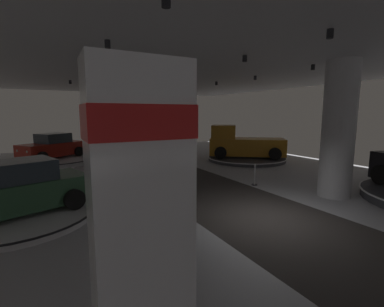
% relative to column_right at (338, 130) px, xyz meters
% --- Properties ---
extents(ground, '(24.00, 44.00, 0.06)m').
position_rel_column_right_xyz_m(ground, '(-4.21, -0.47, -2.77)').
color(ground, '#B2B2B7').
extents(ceiling_with_spotlights, '(24.00, 44.00, 0.39)m').
position_rel_column_right_xyz_m(ceiling_with_spotlights, '(-4.21, -0.47, 2.80)').
color(ceiling_with_spotlights, silver).
extents(column_right, '(1.26, 1.26, 5.50)m').
position_rel_column_right_xyz_m(column_right, '(0.00, 0.00, 0.00)').
color(column_right, silver).
rests_on(column_right, ground).
extents(brand_sign_pylon, '(1.28, 0.67, 3.99)m').
position_rel_column_right_xyz_m(brand_sign_pylon, '(-9.60, -3.87, -0.69)').
color(brand_sign_pylon, slate).
rests_on(brand_sign_pylon, ground).
extents(display_platform_far_right, '(5.68, 5.68, 0.27)m').
position_rel_column_right_xyz_m(display_platform_far_right, '(2.56, 8.53, -2.60)').
color(display_platform_far_right, '#333338').
rests_on(display_platform_far_right, ground).
extents(pickup_truck_far_right, '(5.48, 4.90, 2.30)m').
position_rel_column_right_xyz_m(pickup_truck_far_right, '(2.30, 8.72, -1.55)').
color(pickup_truck_far_right, '#B77519').
rests_on(pickup_truck_far_right, display_platform_far_right).
extents(display_platform_deep_left, '(5.93, 5.93, 0.33)m').
position_rel_column_right_xyz_m(display_platform_deep_left, '(-9.93, 14.50, -2.57)').
color(display_platform_deep_left, silver).
rests_on(display_platform_deep_left, ground).
extents(display_car_deep_left, '(4.48, 3.86, 1.71)m').
position_rel_column_right_xyz_m(display_car_deep_left, '(-9.90, 14.51, -1.65)').
color(display_car_deep_left, maroon).
rests_on(display_car_deep_left, display_platform_deep_left).
extents(display_platform_mid_left, '(4.75, 4.75, 0.23)m').
position_rel_column_right_xyz_m(display_platform_mid_left, '(-11.36, 3.38, -2.62)').
color(display_platform_mid_left, silver).
rests_on(display_platform_mid_left, ground).
extents(display_car_mid_left, '(4.54, 3.14, 1.71)m').
position_rel_column_right_xyz_m(display_car_mid_left, '(-11.33, 3.39, -1.75)').
color(display_car_mid_left, '#2D5638').
rests_on(display_car_mid_left, display_platform_mid_left).
extents(visitor_walking_near, '(0.32, 0.32, 1.59)m').
position_rel_column_right_xyz_m(visitor_walking_near, '(-5.74, 10.94, -1.84)').
color(visitor_walking_near, black).
rests_on(visitor_walking_near, ground).
extents(visitor_walking_far, '(0.32, 0.32, 1.59)m').
position_rel_column_right_xyz_m(visitor_walking_far, '(-4.83, 7.94, -1.84)').
color(visitor_walking_far, black).
rests_on(visitor_walking_far, ground).
extents(stanchion_a, '(0.28, 0.28, 1.01)m').
position_rel_column_right_xyz_m(stanchion_a, '(-5.77, 5.00, -2.38)').
color(stanchion_a, '#333338').
rests_on(stanchion_a, ground).
extents(stanchion_b, '(0.28, 0.28, 1.01)m').
position_rel_column_right_xyz_m(stanchion_b, '(-1.72, 2.91, -2.38)').
color(stanchion_b, '#333338').
rests_on(stanchion_b, ground).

